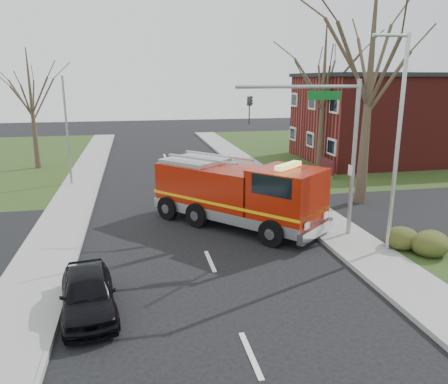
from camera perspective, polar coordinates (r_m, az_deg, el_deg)
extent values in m
plane|color=black|center=(16.99, -1.82, -9.05)|extent=(120.00, 120.00, 0.00)
cube|color=gray|center=(18.93, 17.14, -6.93)|extent=(2.40, 80.00, 0.15)
cube|color=gray|center=(17.13, -23.03, -9.79)|extent=(2.40, 80.00, 0.15)
cube|color=#5E1916|center=(39.87, 21.50, 8.83)|extent=(15.00, 10.00, 7.00)
cube|color=black|center=(39.74, 22.00, 13.99)|extent=(15.40, 10.40, 0.30)
cube|color=silver|center=(36.51, 11.21, 6.74)|extent=(0.12, 1.40, 1.20)
cube|color=#4B1118|center=(31.34, 13.36, 3.32)|extent=(0.12, 2.00, 1.00)
cylinder|color=gray|center=(30.72, 13.93, 2.21)|extent=(0.08, 0.08, 0.90)
cylinder|color=gray|center=(32.14, 12.72, 2.81)|extent=(0.08, 0.08, 0.90)
ellipsoid|color=#2B3613|center=(19.48, 25.95, -5.59)|extent=(2.80, 2.00, 0.90)
cone|color=#392E22|center=(24.55, 18.34, 11.98)|extent=(0.64, 0.64, 12.00)
cone|color=#392E22|center=(33.29, 12.77, 11.55)|extent=(0.56, 0.56, 10.50)
cone|color=#392E22|center=(36.18, -23.76, 9.72)|extent=(0.44, 0.44, 9.00)
cylinder|color=gray|center=(19.45, 16.56, 3.89)|extent=(0.18, 0.18, 6.80)
cylinder|color=gray|center=(18.06, 9.78, 13.41)|extent=(5.20, 0.14, 0.14)
cube|color=#0C591E|center=(18.50, 12.98, 12.19)|extent=(1.40, 0.06, 0.35)
imported|color=black|center=(17.45, 3.45, 12.40)|extent=(0.22, 0.18, 1.10)
cylinder|color=#B7BABF|center=(17.98, 21.69, 5.22)|extent=(0.16, 0.16, 8.40)
cylinder|color=#B7BABF|center=(17.48, 20.98, 18.57)|extent=(1.40, 0.12, 0.12)
cylinder|color=gray|center=(29.82, -19.80, 7.37)|extent=(0.14, 0.14, 7.00)
cube|color=#961706|center=(21.35, -1.18, 0.56)|extent=(5.66, 5.93, 2.21)
cube|color=#961706|center=(19.15, 8.24, -0.75)|extent=(3.87, 3.87, 2.53)
cube|color=#B7BABF|center=(20.85, 1.56, -2.34)|extent=(7.48, 8.02, 0.47)
cube|color=#E5B20C|center=(20.69, 1.57, -0.81)|extent=(7.48, 8.02, 0.13)
cube|color=black|center=(18.44, 11.47, 1.05)|extent=(1.91, 1.68, 0.90)
cube|color=#E5D866|center=(18.83, 8.40, 3.43)|extent=(1.51, 1.38, 0.19)
cylinder|color=black|center=(18.33, 6.29, -5.37)|extent=(1.04, 1.12, 1.16)
cylinder|color=black|center=(20.61, 10.25, -3.24)|extent=(1.04, 1.12, 1.16)
cylinder|color=black|center=(21.86, -7.31, -2.09)|extent=(1.04, 1.12, 1.16)
cylinder|color=black|center=(23.80, -2.69, -0.60)|extent=(1.04, 1.12, 1.16)
imported|color=black|center=(13.87, -17.35, -12.45)|extent=(2.05, 4.04, 1.32)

